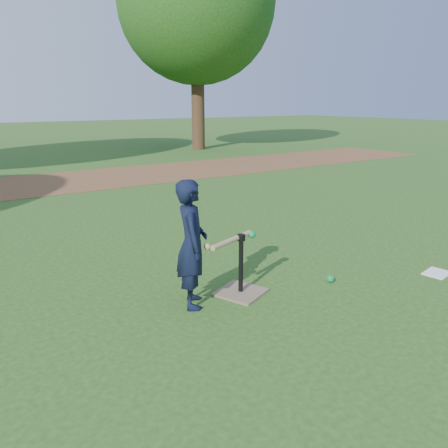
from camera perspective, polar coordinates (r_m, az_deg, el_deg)
ground at (r=4.34m, az=3.25°, el=-9.60°), size 80.00×80.00×0.00m
dirt_strip at (r=11.04m, az=-20.89°, el=5.12°), size 24.00×3.00×0.01m
child at (r=3.99m, az=-4.23°, el=-2.65°), size 0.44×0.52×1.20m
wiffle_ball_ground at (r=4.80m, az=13.73°, el=-6.96°), size 0.08×0.08×0.08m
clipboard at (r=5.44m, az=26.04°, el=-5.77°), size 0.34×0.28×0.01m
batting_tee at (r=4.39m, az=2.19°, el=-7.70°), size 0.56×0.56×0.61m
swing_action at (r=4.16m, az=1.32°, el=-2.03°), size 0.66×0.25×0.09m
tree_right at (r=17.86m, az=-3.63°, el=26.87°), size 5.80×5.80×8.21m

